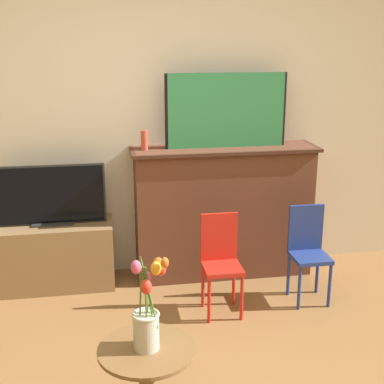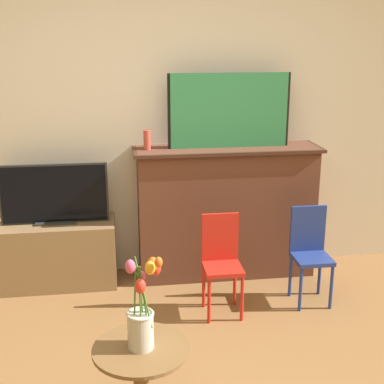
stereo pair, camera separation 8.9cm
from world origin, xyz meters
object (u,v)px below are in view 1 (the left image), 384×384
painting (226,110)px  vase_tulips (148,315)px  tv_monitor (51,196)px  chair_blue (308,248)px  chair_red (221,258)px

painting → vase_tulips: size_ratio=1.90×
tv_monitor → chair_blue: size_ratio=1.14×
vase_tulips → chair_blue: bearing=42.3°
chair_blue → vase_tulips: size_ratio=1.42×
painting → tv_monitor: bearing=-178.7°
painting → chair_blue: (0.50, -0.55, -0.94)m
tv_monitor → vase_tulips: (0.58, -1.68, -0.12)m
chair_red → vase_tulips: 1.26m
tv_monitor → chair_red: size_ratio=1.14×
chair_red → tv_monitor: bearing=153.1°
tv_monitor → chair_red: bearing=-26.9°
painting → chair_blue: painting is taller
chair_blue → vase_tulips: vase_tulips is taller
tv_monitor → chair_red: (1.18, -0.60, -0.33)m
painting → vase_tulips: (-0.77, -1.71, -0.73)m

